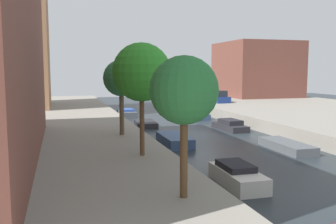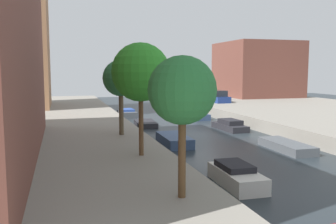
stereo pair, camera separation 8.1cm
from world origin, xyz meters
name	(u,v)px [view 2 (the right image)]	position (x,y,z in m)	size (l,w,h in m)	color
ground_plane	(202,136)	(0.00, 0.00, 0.00)	(84.00, 84.00, 0.00)	#232B30
low_block_right	(257,69)	(18.00, 23.75, 4.95)	(10.00, 10.35, 7.90)	brown
street_tree_0	(182,91)	(-6.52, -14.80, 4.22)	(2.05, 2.05, 4.27)	brown
street_tree_1	(141,72)	(-6.52, -9.00, 4.73)	(2.61, 2.61, 5.05)	brown
street_tree_2	(121,79)	(-6.52, -3.41, 4.33)	(2.14, 2.14, 4.45)	brown
parked_car	(217,97)	(8.22, 16.02, 1.59)	(1.93, 4.45, 1.44)	navy
moored_boat_left_1	(236,176)	(-2.96, -11.40, 0.40)	(1.44, 3.31, 0.92)	beige
moored_boat_left_2	(174,140)	(-2.95, -2.55, 0.32)	(1.62, 3.80, 0.63)	#33476B
moored_boat_left_3	(145,124)	(-2.96, 5.79, 0.23)	(1.85, 3.56, 0.45)	#232328
moored_boat_left_4	(127,113)	(-3.34, 12.70, 0.37)	(1.61, 3.34, 0.84)	#4C5156
moored_boat_right_2	(286,146)	(3.11, -5.99, 0.25)	(1.59, 4.19, 0.51)	#4C5156
moored_boat_right_3	(230,126)	(3.22, 1.99, 0.35)	(1.68, 3.84, 0.86)	#232328
moored_boat_right_4	(196,116)	(3.10, 9.53, 0.29)	(1.61, 4.12, 0.57)	#33476B
moored_boat_right_5	(174,109)	(3.00, 16.83, 0.26)	(1.71, 4.14, 0.52)	maroon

